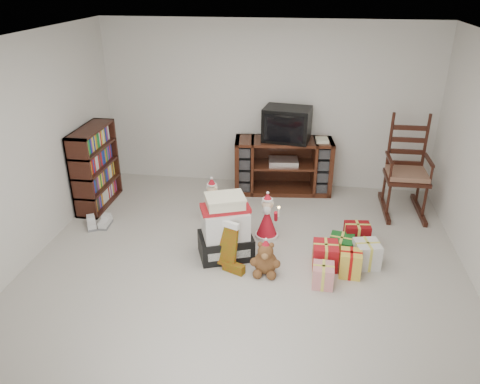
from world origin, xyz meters
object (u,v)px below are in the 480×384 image
(gift_cluster, at_px, (344,255))
(crt_television, at_px, (287,124))
(rocking_chair, at_px, (405,178))
(santa_figurine, at_px, (267,220))
(bookshelf, at_px, (96,169))
(tv_stand, at_px, (283,166))
(red_suitcase, at_px, (234,224))
(sneaker_pair, at_px, (98,223))
(mrs_claus_figurine, at_px, (212,204))
(teddy_bear, at_px, (265,260))
(gift_pile, at_px, (226,231))

(gift_cluster, bearing_deg, crt_television, 112.57)
(rocking_chair, xyz_separation_m, santa_figurine, (-1.83, -1.06, -0.24))
(bookshelf, bearing_deg, rocking_chair, 6.38)
(tv_stand, distance_m, red_suitcase, 1.65)
(tv_stand, height_order, red_suitcase, tv_stand)
(sneaker_pair, bearing_deg, gift_cluster, -26.30)
(santa_figurine, relative_size, mrs_claus_figurine, 1.00)
(crt_television, bearing_deg, mrs_claus_figurine, -122.50)
(red_suitcase, height_order, gift_cluster, red_suitcase)
(santa_figurine, bearing_deg, rocking_chair, 30.17)
(rocking_chair, bearing_deg, mrs_claus_figurine, -164.97)
(red_suitcase, height_order, teddy_bear, red_suitcase)
(tv_stand, bearing_deg, sneaker_pair, -153.73)
(rocking_chair, distance_m, gift_cluster, 1.84)
(gift_pile, distance_m, teddy_bear, 0.60)
(red_suitcase, bearing_deg, mrs_claus_figurine, 143.17)
(crt_television, bearing_deg, santa_figurine, -87.65)
(gift_pile, distance_m, sneaker_pair, 1.88)
(tv_stand, bearing_deg, gift_cluster, -72.86)
(rocking_chair, distance_m, mrs_claus_figurine, 2.71)
(gift_pile, bearing_deg, tv_stand, 53.35)
(bookshelf, xyz_separation_m, mrs_claus_figurine, (1.72, -0.23, -0.32))
(rocking_chair, distance_m, teddy_bear, 2.59)
(teddy_bear, relative_size, sneaker_pair, 1.08)
(red_suitcase, xyz_separation_m, gift_cluster, (1.34, -0.37, -0.09))
(crt_television, bearing_deg, gift_cluster, -59.47)
(gift_pile, relative_size, santa_figurine, 1.24)
(teddy_bear, relative_size, gift_cluster, 0.35)
(red_suitcase, distance_m, mrs_claus_figurine, 0.61)
(tv_stand, bearing_deg, gift_pile, -111.91)
(gift_pile, relative_size, teddy_bear, 1.96)
(gift_pile, distance_m, red_suitcase, 0.39)
(gift_pile, xyz_separation_m, gift_cluster, (1.38, 0.01, -0.20))
(teddy_bear, distance_m, mrs_claus_figurine, 1.42)
(bookshelf, height_order, sneaker_pair, bookshelf)
(gift_pile, height_order, teddy_bear, gift_pile)
(teddy_bear, xyz_separation_m, gift_cluster, (0.88, 0.29, -0.04))
(gift_pile, distance_m, mrs_claus_figurine, 0.93)
(tv_stand, xyz_separation_m, red_suitcase, (-0.51, -1.56, -0.18))
(red_suitcase, distance_m, santa_figurine, 0.43)
(mrs_claus_figurine, bearing_deg, gift_cluster, -26.45)
(red_suitcase, distance_m, crt_television, 1.85)
(bookshelf, bearing_deg, crt_television, 17.61)
(gift_pile, distance_m, crt_television, 2.14)
(mrs_claus_figurine, relative_size, crt_television, 0.86)
(bookshelf, xyz_separation_m, teddy_bear, (2.56, -1.38, -0.38))
(gift_pile, bearing_deg, rocking_chair, 13.93)
(gift_pile, xyz_separation_m, teddy_bear, (0.50, -0.29, -0.16))
(mrs_claus_figurine, bearing_deg, rocking_chair, 15.42)
(sneaker_pair, height_order, crt_television, crt_television)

